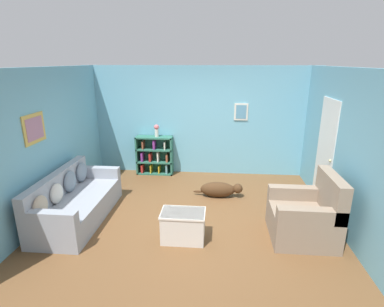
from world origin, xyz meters
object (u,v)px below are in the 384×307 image
at_px(coffee_table, 183,225).
at_px(bookshelf, 155,156).
at_px(dog, 220,189).
at_px(couch, 75,202).
at_px(vase, 157,130).
at_px(recliner_chair, 306,216).

bearing_deg(coffee_table, bookshelf, 109.98).
bearing_deg(dog, couch, -156.11).
relative_size(coffee_table, vase, 2.30).
distance_m(bookshelf, vase, 0.66).
relative_size(recliner_chair, vase, 3.58).
distance_m(coffee_table, vase, 3.11).
distance_m(recliner_chair, dog, 1.93).
distance_m(bookshelf, recliner_chair, 3.94).
bearing_deg(couch, coffee_table, -13.95).
height_order(coffee_table, vase, vase).
xyz_separation_m(recliner_chair, dog, (-1.35, 1.37, -0.21)).
bearing_deg(vase, bookshelf, 163.87).
bearing_deg(coffee_table, dog, 70.58).
xyz_separation_m(couch, vase, (1.01, 2.34, 0.80)).
xyz_separation_m(coffee_table, vase, (-0.97, 2.83, 0.86)).
xyz_separation_m(couch, bookshelf, (0.93, 2.36, 0.14)).
height_order(bookshelf, coffee_table, bookshelf).
height_order(recliner_chair, dog, recliner_chair).
distance_m(dog, vase, 2.18).
relative_size(recliner_chair, dog, 1.04).
bearing_deg(coffee_table, recliner_chair, 7.23).
height_order(recliner_chair, coffee_table, recliner_chair).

